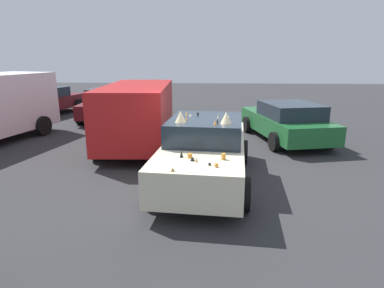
# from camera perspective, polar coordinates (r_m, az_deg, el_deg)

# --- Properties ---
(ground_plane) EXTENTS (60.00, 60.00, 0.00)m
(ground_plane) POSITION_cam_1_polar(r_m,az_deg,el_deg) (7.86, 2.20, -6.39)
(ground_plane) COLOR #2D2D30
(art_car_decorated) EXTENTS (4.74, 2.33, 1.73)m
(art_car_decorated) POSITION_cam_1_polar(r_m,az_deg,el_deg) (7.64, 2.27, -1.06)
(art_car_decorated) COLOR beige
(art_car_decorated) RESTS_ON ground
(parked_van_near_left) EXTENTS (4.93, 2.40, 2.00)m
(parked_van_near_left) POSITION_cam_1_polar(r_m,az_deg,el_deg) (10.74, -9.31, 5.47)
(parked_van_near_left) COLOR #B21919
(parked_van_near_left) RESTS_ON ground
(parked_sedan_near_right) EXTENTS (4.19, 2.62, 1.38)m
(parked_sedan_near_right) POSITION_cam_1_polar(r_m,az_deg,el_deg) (18.28, -23.67, 6.89)
(parked_sedan_near_right) COLOR #5B1419
(parked_sedan_near_right) RESTS_ON ground
(parked_sedan_behind_right) EXTENTS (4.64, 2.73, 1.34)m
(parked_sedan_behind_right) POSITION_cam_1_polar(r_m,az_deg,el_deg) (11.94, 16.02, 3.83)
(parked_sedan_behind_right) COLOR #1E602D
(parked_sedan_behind_right) RESTS_ON ground
(parked_sedan_row_back_far) EXTENTS (4.28, 2.20, 1.43)m
(parked_sedan_row_back_far) POSITION_cam_1_polar(r_m,az_deg,el_deg) (16.09, -14.39, 6.74)
(parked_sedan_row_back_far) COLOR #5B1419
(parked_sedan_row_back_far) RESTS_ON ground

